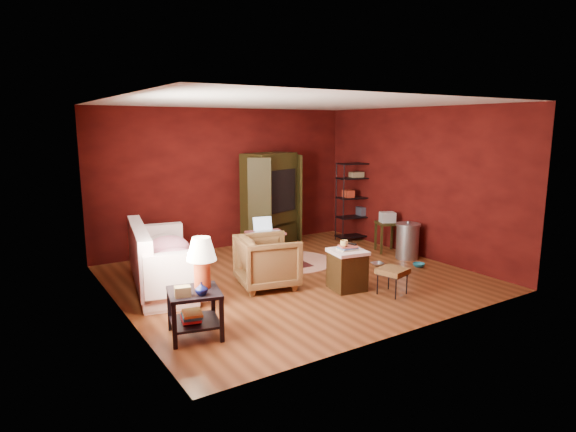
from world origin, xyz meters
The scene contains 18 objects.
room centered at (-0.04, -0.01, 1.40)m, with size 5.54×5.04×2.84m.
sofa centered at (-2.00, 0.57, 0.38)m, with size 1.93×0.56×0.75m, color white.
armchair centered at (-0.59, -0.14, 0.44)m, with size 0.86×0.80×0.88m, color black.
pet_bowl_steel centered at (1.62, -0.22, 0.11)m, with size 0.22×0.06×0.22m, color silver.
pet_bowl_turquoise centered at (2.19, -0.66, 0.10)m, with size 0.21×0.07×0.21m, color teal.
vase centered at (-2.19, -1.40, 0.63)m, with size 0.15×0.15×0.15m, color #0D1141.
mug centered at (0.28, -0.91, 0.74)m, with size 0.12×0.09×0.12m, color #FFD87C.
side_table centered at (-2.14, -1.19, 0.70)m, with size 0.71×0.71×1.17m.
sofa_cushions centered at (-2.01, 0.60, 0.45)m, with size 1.25×2.30×0.91m.
hamper centered at (0.37, -0.90, 0.32)m, with size 0.58×0.58×0.71m.
footstool centered at (0.79, -1.43, 0.34)m, with size 0.47×0.47×0.40m.
rug_round centered at (0.48, 0.79, 0.01)m, with size 1.94×1.94×0.01m.
rug_oriental centered at (0.07, 0.74, 0.02)m, with size 1.19×0.81×0.01m.
laptop_desk centered at (0.05, 1.05, 0.51)m, with size 0.74×0.61×0.82m.
tv_armoire centered at (0.79, 2.11, 1.00)m, with size 1.43×1.08×1.91m.
wire_shelving centered at (2.59, 1.53, 0.92)m, with size 0.87×0.50×1.68m.
small_stand centered at (2.45, 0.41, 0.59)m, with size 0.52×0.52×0.79m.
trash_can centered at (2.43, -0.16, 0.34)m, with size 0.48×0.48×0.72m.
Camera 1 is at (-4.16, -6.32, 2.45)m, focal length 30.00 mm.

